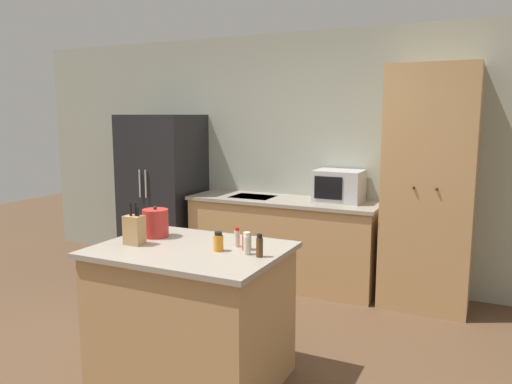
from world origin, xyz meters
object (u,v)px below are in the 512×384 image
(spice_bottle_tall_dark, at_px, (247,244))
(fire_extinguisher, at_px, (127,243))
(microwave, at_px, (339,186))
(spice_bottle_amber_oil, at_px, (247,242))
(pantry_cabinet, at_px, (429,189))
(spice_bottle_green_herb, at_px, (218,242))
(spice_bottle_pale_salt, at_px, (237,238))
(kettle, at_px, (156,223))
(refrigerator, at_px, (163,192))
(knife_block, at_px, (134,229))
(spice_bottle_short_red, at_px, (260,246))

(spice_bottle_tall_dark, height_order, fire_extinguisher, spice_bottle_tall_dark)
(microwave, height_order, spice_bottle_tall_dark, microwave)
(spice_bottle_tall_dark, xyz_separation_m, spice_bottle_amber_oil, (-0.05, 0.10, -0.01))
(pantry_cabinet, relative_size, fire_extinguisher, 5.37)
(microwave, distance_m, spice_bottle_green_herb, 2.15)
(spice_bottle_green_herb, height_order, spice_bottle_pale_salt, spice_bottle_pale_salt)
(microwave, height_order, fire_extinguisher, microwave)
(fire_extinguisher, bearing_deg, pantry_cabinet, -0.69)
(spice_bottle_pale_salt, height_order, kettle, kettle)
(refrigerator, height_order, spice_bottle_amber_oil, refrigerator)
(kettle, distance_m, fire_extinguisher, 2.88)
(spice_bottle_amber_oil, height_order, spice_bottle_green_herb, spice_bottle_green_herb)
(microwave, distance_m, spice_bottle_tall_dark, 2.13)
(fire_extinguisher, bearing_deg, refrigerator, -8.54)
(microwave, distance_m, spice_bottle_amber_oil, 2.04)
(fire_extinguisher, bearing_deg, spice_bottle_green_herb, -39.63)
(spice_bottle_tall_dark, bearing_deg, spice_bottle_green_herb, -177.67)
(spice_bottle_green_herb, bearing_deg, knife_block, -170.33)
(knife_block, height_order, spice_bottle_green_herb, knife_block)
(pantry_cabinet, xyz_separation_m, spice_bottle_tall_dark, (-0.82, -2.04, -0.12))
(spice_bottle_amber_oil, height_order, fire_extinguisher, spice_bottle_amber_oil)
(spice_bottle_green_herb, bearing_deg, spice_bottle_amber_oil, 35.30)
(spice_bottle_pale_salt, bearing_deg, kettle, -179.13)
(spice_bottle_pale_salt, bearing_deg, pantry_cabinet, 63.39)
(spice_bottle_tall_dark, relative_size, kettle, 0.63)
(refrigerator, relative_size, spice_bottle_short_red, 12.32)
(spice_bottle_amber_oil, relative_size, kettle, 0.52)
(microwave, bearing_deg, spice_bottle_short_red, -86.32)
(spice_bottle_pale_salt, bearing_deg, spice_bottle_amber_oil, -22.87)
(spice_bottle_short_red, xyz_separation_m, spice_bottle_green_herb, (-0.29, 0.01, -0.01))
(spice_bottle_tall_dark, relative_size, spice_bottle_amber_oil, 1.22)
(spice_bottle_short_red, height_order, fire_extinguisher, spice_bottle_short_red)
(microwave, distance_m, knife_block, 2.35)
(spice_bottle_tall_dark, xyz_separation_m, spice_bottle_pale_salt, (-0.14, 0.13, -0.00))
(fire_extinguisher, bearing_deg, microwave, 1.04)
(refrigerator, bearing_deg, spice_bottle_amber_oil, -43.09)
(kettle, relative_size, fire_extinguisher, 0.54)
(spice_bottle_tall_dark, relative_size, fire_extinguisher, 0.34)
(spice_bottle_tall_dark, xyz_separation_m, fire_extinguisher, (-2.72, 2.08, -0.79))
(microwave, relative_size, spice_bottle_amber_oil, 4.08)
(fire_extinguisher, bearing_deg, knife_block, -48.38)
(knife_block, distance_m, spice_bottle_short_red, 0.87)
(pantry_cabinet, distance_m, fire_extinguisher, 3.65)
(spice_bottle_green_herb, bearing_deg, kettle, 167.22)
(knife_block, xyz_separation_m, fire_extinguisher, (-1.95, 2.19, -0.83))
(refrigerator, xyz_separation_m, spice_bottle_short_red, (2.16, -2.00, 0.10))
(refrigerator, height_order, microwave, refrigerator)
(spice_bottle_green_herb, height_order, kettle, kettle)
(refrigerator, xyz_separation_m, pantry_cabinet, (2.89, 0.06, 0.22))
(pantry_cabinet, bearing_deg, refrigerator, -178.91)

